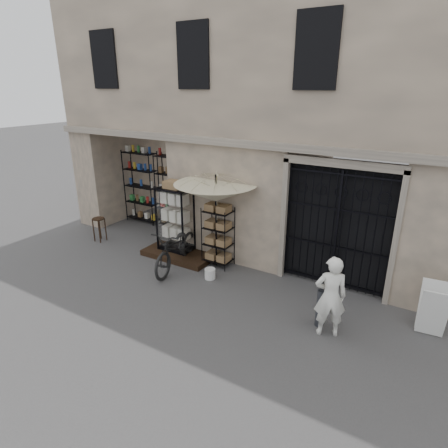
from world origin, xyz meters
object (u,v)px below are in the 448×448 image
Objects in this scene: wire_rack at (218,238)px; steel_bollard at (320,308)px; bicycle at (178,267)px; shopkeeper at (326,333)px; market_umbrella at (216,188)px; wooden_stool at (100,229)px; easel_sign at (433,310)px; display_cabinet at (175,223)px; white_bucket at (210,274)px.

wire_rack is 3.43m from steel_bollard.
bicycle is 4.28m from shopkeeper.
wire_rack is 1.35m from bicycle.
market_umbrella is 4.36m from wooden_stool.
bicycle is at bearing -35.62° from shopkeeper.
wooden_stool is at bearing 165.90° from bicycle.
easel_sign reaches higher than wooden_stool.
wooden_stool is 9.08m from easel_sign.
market_umbrella is 3.99× the size of wooden_stool.
wooden_stool is at bearing 175.08° from easel_sign.
wire_rack is at bearing 7.80° from display_cabinet.
wire_rack is 1.03m from white_bucket.
wire_rack is 2.01× the size of steel_bollard.
easel_sign reaches higher than steel_bollard.
display_cabinet is 1.20× the size of wire_rack.
display_cabinet reaches higher than bicycle.
steel_bollard is at bearing -18.34° from bicycle.
display_cabinet is at bearing 164.69° from steel_bollard.
shopkeeper is at bearing -7.51° from wooden_stool.
steel_bollard is (3.16, -1.27, -0.39)m from wire_rack.
easel_sign is at bearing -3.10° from wire_rack.
market_umbrella is 1.38× the size of bicycle.
easel_sign is at bearing 23.89° from steel_bollard.
white_bucket is at bearing 169.96° from steel_bollard.
steel_bollard is (4.54, -1.24, -0.55)m from display_cabinet.
wooden_stool is 7.20m from steel_bollard.
display_cabinet reaches higher than white_bucket.
steel_bollard is at bearing -21.02° from market_umbrella.
bicycle is 1.31× the size of shopkeeper.
market_umbrella reaches higher than display_cabinet.
easel_sign is at bearing -4.19° from market_umbrella.
bicycle is 3.19m from wooden_stool.
wire_rack reaches higher than wooden_stool.
white_bucket is (1.61, -0.72, -0.83)m from display_cabinet.
wire_rack is 0.98× the size of shopkeeper.
wire_rack is at bearing 170.02° from easel_sign.
wire_rack is 1.58× the size of easel_sign.
market_umbrella reaches higher than shopkeeper.
market_umbrella is (1.35, -0.02, 1.19)m from display_cabinet.
easel_sign is (1.92, 0.85, 0.13)m from steel_bollard.
market_umbrella is at bearing 5.85° from display_cabinet.
bicycle is at bearing -4.00° from wooden_stool.
market_umbrella reaches higher than wooden_stool.
white_bucket is at bearing -3.80° from wooden_stool.
display_cabinet is 1.90× the size of easel_sign.
bicycle is 2.89× the size of wooden_stool.
display_cabinet is 1.39m from wire_rack.
wooden_stool is at bearing -33.02° from shopkeeper.
steel_bollard is at bearing -63.89° from shopkeeper.
wire_rack reaches higher than easel_sign.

